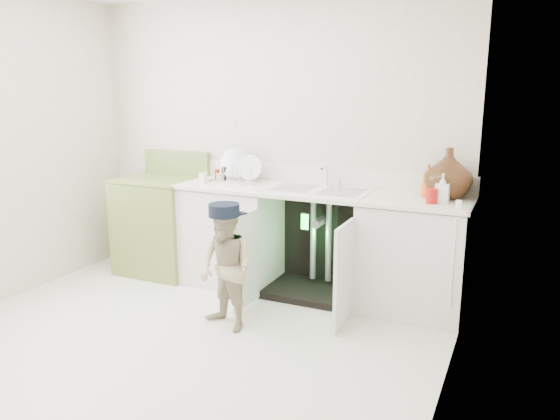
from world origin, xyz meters
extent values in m
plane|color=silver|center=(0.00, 0.00, 0.00)|extent=(3.50, 3.50, 0.00)
cube|color=silver|center=(0.00, 1.50, 1.25)|extent=(3.50, 2.50, 0.02)
cube|color=silver|center=(1.75, 0.00, 1.25)|extent=(2.50, 3.00, 0.02)
cube|color=silver|center=(-0.25, 1.20, 0.43)|extent=(0.80, 0.60, 0.86)
cube|color=silver|center=(1.35, 1.20, 0.43)|extent=(0.80, 0.60, 0.86)
cube|color=black|center=(0.55, 1.47, 0.43)|extent=(0.80, 0.06, 0.86)
cube|color=black|center=(0.55, 1.20, 0.03)|extent=(0.80, 0.60, 0.06)
cylinder|color=gray|center=(0.48, 1.30, 0.45)|extent=(0.05, 0.05, 0.70)
cylinder|color=gray|center=(0.62, 1.30, 0.45)|extent=(0.05, 0.05, 0.70)
cylinder|color=gray|center=(0.55, 1.25, 0.62)|extent=(0.07, 0.18, 0.07)
cube|color=silver|center=(0.15, 0.70, 0.40)|extent=(0.03, 0.40, 0.76)
cube|color=silver|center=(0.95, 0.70, 0.40)|extent=(0.02, 0.40, 0.76)
cube|color=white|center=(0.55, 1.20, 0.89)|extent=(2.44, 0.64, 0.03)
cube|color=white|center=(0.55, 1.49, 0.98)|extent=(2.44, 0.02, 0.15)
cube|color=white|center=(0.55, 1.20, 0.90)|extent=(0.85, 0.55, 0.02)
cube|color=gray|center=(0.34, 1.20, 0.91)|extent=(0.34, 0.40, 0.01)
cube|color=gray|center=(0.76, 1.20, 0.91)|extent=(0.34, 0.40, 0.01)
cylinder|color=silver|center=(0.55, 1.42, 0.99)|extent=(0.03, 0.03, 0.17)
cylinder|color=silver|center=(0.55, 1.36, 1.06)|extent=(0.02, 0.14, 0.02)
cylinder|color=silver|center=(0.66, 1.42, 0.94)|extent=(0.04, 0.04, 0.06)
cylinder|color=white|center=(1.68, 0.89, 0.55)|extent=(0.01, 0.01, 0.70)
cube|color=white|center=(1.68, 0.98, 0.93)|extent=(0.04, 0.02, 0.06)
cube|color=silver|center=(-0.25, 1.32, 0.91)|extent=(0.46, 0.30, 0.02)
cylinder|color=silver|center=(-0.29, 1.34, 0.99)|extent=(0.28, 0.10, 0.28)
cylinder|color=white|center=(-0.13, 1.32, 0.98)|extent=(0.22, 0.06, 0.22)
cylinder|color=silver|center=(-0.44, 1.22, 0.99)|extent=(0.01, 0.01, 0.13)
cylinder|color=silver|center=(-0.34, 1.22, 0.99)|extent=(0.01, 0.01, 0.13)
cylinder|color=silver|center=(-0.25, 1.22, 0.99)|extent=(0.01, 0.01, 0.13)
cylinder|color=silver|center=(-0.16, 1.22, 0.99)|extent=(0.01, 0.01, 0.13)
cylinder|color=silver|center=(-0.07, 1.22, 0.99)|extent=(0.01, 0.01, 0.13)
imported|color=#451F13|center=(1.55, 1.34, 1.09)|extent=(0.36, 0.36, 0.38)
imported|color=#FE490D|center=(1.41, 1.30, 1.03)|extent=(0.10, 0.10, 0.26)
imported|color=white|center=(1.54, 1.14, 1.01)|extent=(0.10, 0.10, 0.21)
cylinder|color=#AF110F|center=(1.48, 1.08, 0.96)|extent=(0.08, 0.08, 0.11)
cylinder|color=#A0140D|center=(-0.45, 1.28, 0.95)|extent=(0.05, 0.05, 0.10)
cylinder|color=tan|center=(-0.37, 1.20, 0.94)|extent=(0.06, 0.06, 0.08)
cylinder|color=black|center=(-0.39, 1.32, 0.96)|extent=(0.04, 0.04, 0.12)
cube|color=silver|center=(-0.48, 1.10, 0.95)|extent=(0.05, 0.05, 0.09)
cube|color=olive|center=(-1.00, 1.18, 0.44)|extent=(0.72, 0.65, 0.87)
cube|color=olive|center=(-1.00, 1.18, 0.89)|extent=(0.72, 0.65, 0.02)
cube|color=olive|center=(-1.00, 1.46, 1.00)|extent=(0.72, 0.06, 0.23)
cylinder|color=black|center=(-1.18, 1.02, 0.88)|extent=(0.16, 0.16, 0.02)
cylinder|color=silver|center=(-1.18, 1.02, 0.89)|extent=(0.19, 0.19, 0.01)
cylinder|color=black|center=(-1.18, 1.33, 0.88)|extent=(0.16, 0.16, 0.02)
cylinder|color=silver|center=(-1.18, 1.33, 0.89)|extent=(0.19, 0.19, 0.01)
cylinder|color=black|center=(-0.82, 1.02, 0.88)|extent=(0.16, 0.16, 0.02)
cylinder|color=silver|center=(-0.82, 1.02, 0.89)|extent=(0.19, 0.19, 0.01)
cylinder|color=black|center=(-0.82, 1.33, 0.88)|extent=(0.16, 0.16, 0.02)
cylinder|color=silver|center=(-0.82, 1.33, 0.89)|extent=(0.19, 0.19, 0.01)
imported|color=#C0AE8A|center=(0.19, 0.31, 0.46)|extent=(0.53, 0.47, 0.91)
cylinder|color=black|center=(0.19, 0.31, 0.88)|extent=(0.28, 0.28, 0.09)
cube|color=black|center=(0.22, 0.41, 0.85)|extent=(0.19, 0.14, 0.01)
cube|color=black|center=(0.58, 0.86, 0.72)|extent=(0.07, 0.01, 0.14)
cube|color=#26F23F|center=(0.58, 0.85, 0.72)|extent=(0.06, 0.00, 0.12)
camera|label=1|loc=(2.08, -2.90, 1.75)|focal=35.00mm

